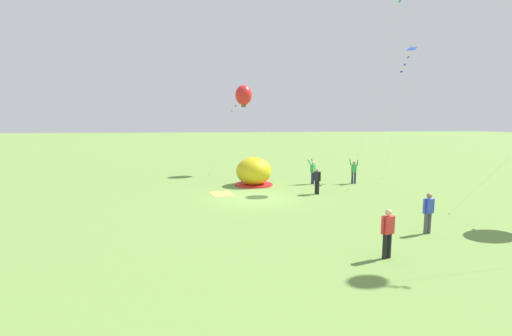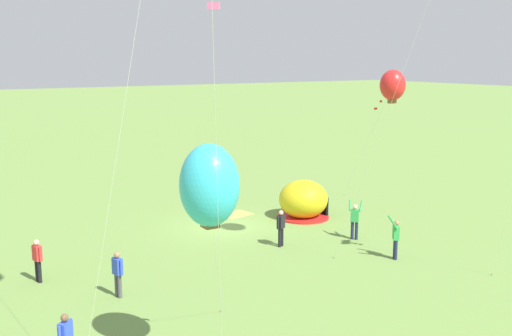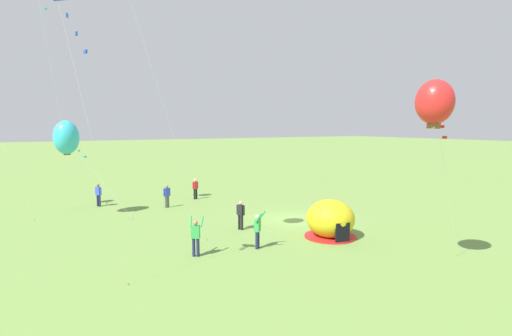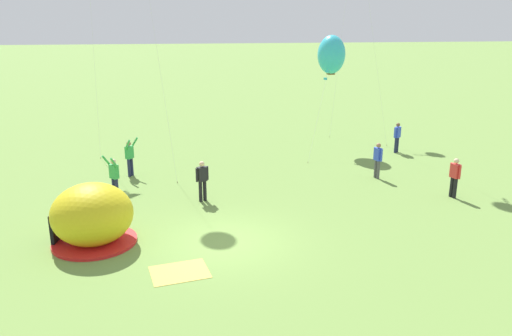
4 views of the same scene
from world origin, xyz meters
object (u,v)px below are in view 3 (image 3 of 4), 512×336
at_px(popup_tent, 330,219).
at_px(person_arms_raised, 196,236).
at_px(person_watching_sky, 98,194).
at_px(person_flying_kite, 258,229).
at_px(person_near_tent, 167,195).
at_px(person_far_back, 241,214).
at_px(kite_blue, 64,13).
at_px(kite_red, 435,102).
at_px(person_center_field, 195,188).
at_px(kite_cyan, 66,138).

distance_m(popup_tent, person_arms_raised, 7.63).
bearing_deg(person_watching_sky, person_arms_raised, -171.68).
bearing_deg(person_flying_kite, person_arms_raised, 82.64).
height_order(person_watching_sky, person_near_tent, same).
relative_size(person_watching_sky, person_far_back, 1.00).
distance_m(person_arms_raised, kite_blue, 10.54).
bearing_deg(person_arms_raised, kite_red, -132.40).
xyz_separation_m(person_near_tent, kite_red, (-18.50, -5.27, 6.09)).
bearing_deg(person_watching_sky, person_center_field, -96.36).
bearing_deg(kite_blue, person_watching_sky, -10.87).
bearing_deg(popup_tent, person_arms_raised, 85.14).
distance_m(person_watching_sky, person_far_back, 12.97).
bearing_deg(person_flying_kite, person_center_field, -8.89).
xyz_separation_m(person_center_field, person_near_tent, (-2.15, 3.10, 0.00)).
height_order(kite_red, kite_blue, kite_blue).
xyz_separation_m(person_center_field, person_arms_raised, (-13.79, 5.34, 0.03)).
bearing_deg(person_flying_kite, person_far_back, -14.59).
xyz_separation_m(person_watching_sky, kite_blue, (-16.55, 3.18, 8.93)).
height_order(person_center_field, kite_blue, kite_blue).
height_order(popup_tent, kite_cyan, kite_cyan).
xyz_separation_m(popup_tent, person_far_back, (3.88, 3.53, -0.03)).
distance_m(person_center_field, kite_blue, 20.99).
distance_m(person_arms_raised, person_far_back, 5.20).
bearing_deg(popup_tent, person_center_field, 8.89).
height_order(person_watching_sky, person_flying_kite, person_flying_kite).
xyz_separation_m(person_arms_raised, kite_cyan, (11.27, 4.41, 4.36)).
height_order(person_near_tent, person_far_back, same).
relative_size(person_far_back, kite_red, 0.22).
bearing_deg(person_far_back, kite_red, -161.17).
height_order(person_center_field, person_arms_raised, person_arms_raised).
relative_size(popup_tent, person_flying_kite, 1.49).
distance_m(popup_tent, person_far_back, 5.25).
xyz_separation_m(person_flying_kite, kite_blue, (-1.52, 8.44, 8.90)).
distance_m(person_near_tent, kite_red, 20.18).
bearing_deg(kite_red, person_watching_sky, 24.19).
height_order(person_center_field, person_far_back, same).
xyz_separation_m(person_center_field, kite_cyan, (-2.52, 9.76, 4.39)).
bearing_deg(kite_blue, person_arms_raised, -70.09).
bearing_deg(person_watching_sky, kite_cyan, 145.86).
height_order(person_watching_sky, kite_red, kite_red).
bearing_deg(person_flying_kite, person_near_tent, 4.16).
bearing_deg(person_watching_sky, person_far_back, -151.40).
relative_size(person_flying_kite, kite_cyan, 0.29).
bearing_deg(person_flying_kite, popup_tent, -93.10).
distance_m(person_center_field, person_near_tent, 3.77).
xyz_separation_m(popup_tent, person_flying_kite, (0.24, 4.48, 0.00)).
bearing_deg(person_near_tent, kite_red, -164.11).
bearing_deg(popup_tent, kite_red, 179.18).
distance_m(kite_cyan, kite_blue, 13.99).
height_order(person_watching_sky, kite_cyan, kite_cyan).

